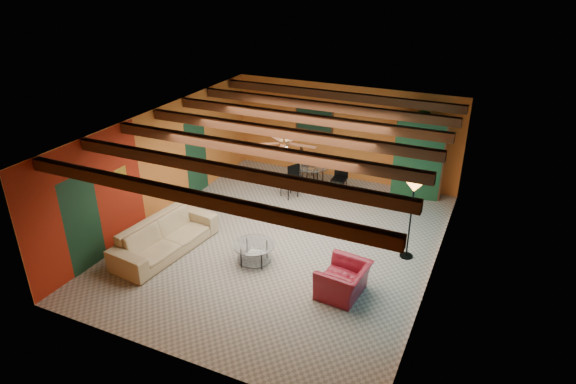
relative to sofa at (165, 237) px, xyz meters
The scene contains 11 objects.
room 3.34m from the sofa, 35.87° to the left, with size 6.52×8.01×2.71m.
sofa is the anchor object (origin of this frame).
armchair 4.01m from the sofa, ahead, with size 0.97×0.85×0.63m, color maroon.
coffee_table 2.00m from the sofa, 11.95° to the left, with size 0.87×0.87×0.45m, color silver, non-canonical shape.
dining_table 4.62m from the sofa, 68.67° to the left, with size 1.90×1.90×0.99m, color silver, non-canonical shape.
armoire 6.79m from the sofa, 49.74° to the left, with size 1.19×0.58×2.08m, color brown.
floor_lamp 5.23m from the sofa, 22.33° to the left, with size 0.36×0.36×1.77m, color black, non-canonical shape.
ceiling_fan 3.29m from the sofa, 33.90° to the left, with size 1.50×1.50×0.44m, color #472614, non-canonical shape.
painting 5.71m from the sofa, 76.83° to the left, with size 1.05×0.03×0.65m, color black.
potted_plant 7.04m from the sofa, 49.74° to the left, with size 0.46×0.40×0.51m, color #26661E.
vase 4.67m from the sofa, 68.67° to the left, with size 0.19×0.19×0.20m, color orange.
Camera 1 is at (4.13, -8.82, 5.87)m, focal length 31.17 mm.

